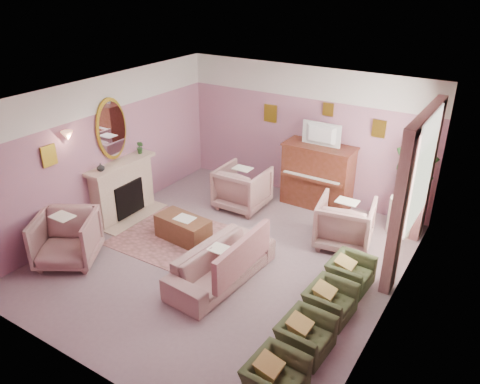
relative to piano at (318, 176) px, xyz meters
The scene contains 48 objects.
floor 2.80m from the piano, 100.57° to the right, with size 5.50×6.00×0.01m, color gray.
ceiling 3.47m from the piano, 100.57° to the right, with size 5.50×6.00×0.01m, color white.
wall_back 0.96m from the piano, 147.38° to the left, with size 5.50×0.02×2.80m, color slate.
wall_front 5.75m from the piano, 95.03° to the right, with size 5.50×0.02×2.80m, color slate.
wall_left 4.28m from the piano, 140.49° to the right, with size 0.02×6.00×2.80m, color slate.
wall_right 3.58m from the piano, 49.98° to the right, with size 0.02×6.00×2.80m, color slate.
picture_rail_band 1.92m from the piano, 148.20° to the left, with size 5.50×0.01×0.65m, color silver.
stripe_panel 2.66m from the piano, 31.69° to the right, with size 0.01×3.00×2.15m, color #A4B193.
fireplace_surround 3.96m from the piano, 141.25° to the right, with size 0.30×1.40×1.10m, color tan.
fireplace_inset 3.89m from the piano, 140.33° to the right, with size 0.18×0.72×0.68m, color black.
fire_ember 3.88m from the piano, 139.95° to the right, with size 0.06×0.54×0.10m, color #EE4712.
mantel_shelf 3.97m from the piano, 140.98° to the right, with size 0.40×1.55×0.07m, color tan.
hearth 3.86m from the piano, 139.37° to the right, with size 0.55×1.50×0.02m, color tan.
mirror_frame 4.21m from the piano, 142.22° to the right, with size 0.04×0.72×1.20m, color #A88E24.
mirror_glass 4.19m from the piano, 142.01° to the right, with size 0.01×0.60×1.06m, color white.
sconce_shade 4.90m from the piano, 131.47° to the right, with size 0.20×0.20×0.16m, color #FFA878.
piano is the anchor object (origin of this frame).
piano_keyshelf 0.36m from the piano, 90.00° to the right, with size 1.30×0.12×0.06m, color #552517.
piano_keys 0.37m from the piano, 90.00° to the right, with size 1.20×0.08×0.02m, color beige.
piano_top 0.66m from the piano, ahead, with size 1.45×0.65×0.04m, color #552517.
television 0.95m from the piano, 90.00° to the right, with size 0.80×0.12×0.48m, color black.
print_back_left 1.71m from the piano, 167.85° to the left, with size 0.30×0.03×0.38m, color #A88E24.
print_back_right 1.57m from the piano, 14.93° to the left, with size 0.26×0.03×0.34m, color #A88E24.
print_back_mid 1.38m from the piano, 90.00° to the left, with size 0.22×0.03×0.26m, color #A88E24.
print_left_wall 5.15m from the piano, 129.60° to the right, with size 0.03×0.28×0.36m, color #A88E24.
window_blind 2.69m from the piano, 27.19° to the right, with size 0.03×1.40×1.80m, color beige.
curtain_left 3.02m from the piano, 44.04° to the right, with size 0.16×0.34×2.60m, color #9A5D60.
curtain_right 2.23m from the piano, ahead, with size 0.16×0.34×2.60m, color #9A5D60.
pelmet 3.07m from the piano, 28.06° to the right, with size 0.16×2.20×0.16m, color #9A5D60.
mantel_plant 3.67m from the piano, 147.67° to the right, with size 0.16×0.16×0.28m, color #285022.
mantel_vase 4.30m from the piano, 135.67° to the right, with size 0.16×0.16×0.16m, color silver.
area_rug 3.07m from the piano, 118.17° to the right, with size 2.50×1.80×0.01m, color #945D5B.
coffee_table 3.03m from the piano, 119.69° to the right, with size 1.00×0.50×0.45m, color brown.
table_paper 2.98m from the piano, 118.85° to the right, with size 0.35×0.28×0.01m, color silver.
sofa 3.26m from the piano, 93.50° to the right, with size 0.66×1.99×0.80m, color #A07672.
sofa_throw 3.25m from the piano, 86.44° to the right, with size 0.10×1.51×0.55m, color #9A5D60.
floral_armchair_left 1.56m from the piano, 143.76° to the right, with size 0.94×0.94×0.98m, color #A07672.
floral_armchair_right 1.62m from the piano, 48.30° to the right, with size 0.94×0.94×0.98m, color #A07672.
floral_armchair_front 4.99m from the piano, 122.49° to the right, with size 0.94×0.94×0.98m, color #A07672.
olive_chair_a 5.03m from the piano, 71.47° to the right, with size 0.50×0.71×0.61m, color #3D4728.
olive_chair_b 4.26m from the piano, 67.96° to the right, with size 0.50×0.71×0.61m, color #3D4728.
olive_chair_c 3.52m from the piano, 62.91° to the right, with size 0.50×0.71×0.61m, color #3D4728.
olive_chair_d 2.82m from the piano, 55.23° to the right, with size 0.50×0.71×0.61m, color #3D4728.
side_table 1.86m from the piano, ahead, with size 0.52×0.52×0.70m, color white.
side_plant_big 1.85m from the piano, ahead, with size 0.30×0.30×0.34m, color #285022.
side_plant_small 1.97m from the piano, ahead, with size 0.16×0.16×0.28m, color #285022.
palm_pot 1.95m from the piano, ahead, with size 0.34×0.34×0.34m, color #94523C.
palm_plant 1.93m from the piano, ahead, with size 0.76×0.76×1.44m, color #285022.
Camera 1 is at (3.86, -5.65, 4.55)m, focal length 35.00 mm.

